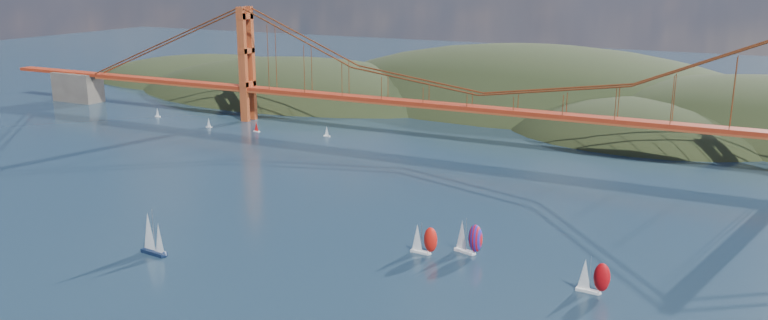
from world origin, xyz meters
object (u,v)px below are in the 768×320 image
Objects in this scene: racer_0 at (424,239)px; racer_rwb at (468,237)px; sloop_navy at (152,234)px; racer_1 at (593,276)px.

racer_0 is 11.76m from racer_rwb.
racer_0 is (63.41, 32.50, -1.39)m from sloop_navy.
sloop_navy reaches higher than racer_1.
racer_1 is at bearing 20.05° from sloop_navy.
racer_0 is 0.90× the size of racer_rwb.
sloop_navy is 1.41× the size of racer_1.
sloop_navy is 1.43× the size of racer_0.
racer_rwb is at bearing 32.88° from sloop_navy.
sloop_navy is at bearing -161.46° from racer_1.
racer_1 is at bearing -1.06° from racer_rwb.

